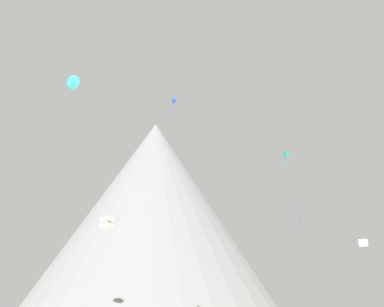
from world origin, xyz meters
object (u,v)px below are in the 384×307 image
object	(u,v)px
kite_white_low	(107,223)
kite_cyan_high	(73,82)
kite_blue_high	(174,100)
rock_massif	(157,221)
kite_indigo_mid	(298,210)
kite_teal_high	(286,155)
kite_pink_low	(363,243)

from	to	relation	value
kite_white_low	kite_cyan_high	bearing A→B (deg)	-126.90
kite_blue_high	kite_white_low	distance (m)	35.18
rock_massif	kite_cyan_high	world-z (taller)	rock_massif
rock_massif	kite_indigo_mid	bearing A→B (deg)	-60.46
kite_blue_high	kite_teal_high	size ratio (longest dim) A/B	1.10
kite_cyan_high	kite_pink_low	xyz separation A→B (m)	(39.42, -18.40, -29.35)
rock_massif	kite_pink_low	size ratio (longest dim) A/B	92.73
kite_blue_high	kite_white_low	bearing A→B (deg)	-58.30
kite_cyan_high	rock_massif	bearing A→B (deg)	96.78
rock_massif	kite_cyan_high	xyz separation A→B (m)	(-14.04, -64.71, 12.20)
kite_cyan_high	kite_indigo_mid	xyz separation A→B (m)	(42.24, 14.96, -18.64)
rock_massif	kite_blue_high	size ratio (longest dim) A/B	27.34
rock_massif	kite_teal_high	distance (m)	65.04
kite_blue_high	kite_cyan_high	distance (m)	17.54
kite_blue_high	kite_teal_high	distance (m)	22.19
kite_pink_low	kite_blue_high	bearing A→B (deg)	-153.41
rock_massif	kite_blue_high	world-z (taller)	rock_massif
kite_blue_high	kite_white_low	xyz separation A→B (m)	(-7.46, -22.94, -25.60)
kite_pink_low	kite_indigo_mid	size ratio (longest dim) A/B	0.22
kite_pink_low	kite_teal_high	world-z (taller)	kite_teal_high
kite_cyan_high	kite_pink_low	distance (m)	52.48
kite_blue_high	kite_pink_low	world-z (taller)	kite_blue_high
kite_pink_low	kite_indigo_mid	world-z (taller)	kite_indigo_mid
kite_teal_high	kite_indigo_mid	bearing A→B (deg)	62.56
rock_massif	kite_pink_low	world-z (taller)	rock_massif
kite_white_low	kite_indigo_mid	bearing A→B (deg)	167.31
kite_indigo_mid	kite_pink_low	bearing A→B (deg)	-125.89
kite_blue_high	kite_indigo_mid	size ratio (longest dim) A/B	0.73
kite_blue_high	kite_cyan_high	xyz separation A→B (m)	(-17.35, -1.17, 2.29)
kite_blue_high	kite_cyan_high	bearing A→B (deg)	-126.43
kite_teal_high	kite_pink_low	bearing A→B (deg)	-89.30
kite_cyan_high	kite_indigo_mid	distance (m)	48.53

